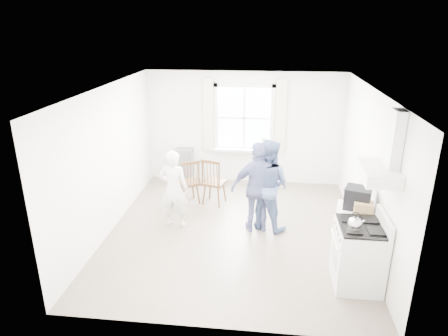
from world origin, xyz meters
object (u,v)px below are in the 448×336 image
at_px(gas_stove, 359,254).
at_px(windsor_chair_b, 212,177).
at_px(low_cabinet, 354,233).
at_px(windsor_chair_a, 190,178).
at_px(stereo_stack, 358,198).
at_px(person_mid, 267,185).
at_px(person_right, 259,188).
at_px(person_left, 174,189).

relative_size(gas_stove, windsor_chair_b, 1.09).
xyz_separation_m(low_cabinet, windsor_chair_a, (-2.99, 1.68, 0.15)).
relative_size(low_cabinet, windsor_chair_b, 0.88).
bearing_deg(low_cabinet, windsor_chair_a, 150.64).
height_order(windsor_chair_a, windsor_chair_b, windsor_chair_b).
relative_size(low_cabinet, stereo_stack, 1.94).
height_order(person_mid, person_right, person_mid).
bearing_deg(stereo_stack, windsor_chair_b, 145.54).
bearing_deg(person_mid, gas_stove, 154.65).
relative_size(stereo_stack, person_left, 0.31).
bearing_deg(stereo_stack, person_mid, 147.01).
bearing_deg(gas_stove, person_right, 135.65).
bearing_deg(stereo_stack, low_cabinet, 51.75).
bearing_deg(windsor_chair_a, person_left, -96.72).
bearing_deg(person_left, windsor_chair_a, -95.19).
distance_m(gas_stove, stereo_stack, 0.90).
bearing_deg(windsor_chair_a, gas_stove, -39.20).
relative_size(gas_stove, person_left, 0.75).
relative_size(stereo_stack, windsor_chair_b, 0.45).
bearing_deg(windsor_chair_a, windsor_chair_b, 2.70).
xyz_separation_m(low_cabinet, person_right, (-1.55, 0.75, 0.39)).
xyz_separation_m(stereo_stack, person_left, (-3.08, 0.76, -0.33)).
relative_size(low_cabinet, person_left, 0.61).
relative_size(gas_stove, person_mid, 0.66).
height_order(windsor_chair_a, person_right, person_right).
height_order(windsor_chair_b, person_mid, person_mid).
distance_m(windsor_chair_a, person_right, 1.73).
xyz_separation_m(person_left, person_mid, (1.69, 0.14, 0.11)).
bearing_deg(windsor_chair_a, person_mid, -26.85).
xyz_separation_m(windsor_chair_b, person_mid, (1.12, -0.82, 0.23)).
xyz_separation_m(stereo_stack, windsor_chair_a, (-2.97, 1.70, -0.47)).
xyz_separation_m(gas_stove, windsor_chair_b, (-2.46, 2.40, 0.14)).
bearing_deg(windsor_chair_b, low_cabinet, -33.94).
distance_m(stereo_stack, windsor_chair_b, 3.08).
height_order(gas_stove, windsor_chair_b, gas_stove).
xyz_separation_m(low_cabinet, person_mid, (-1.41, 0.88, 0.40)).
distance_m(person_left, person_right, 1.55).
xyz_separation_m(gas_stove, low_cabinet, (0.07, 0.70, -0.03)).
xyz_separation_m(windsor_chair_b, person_left, (-0.57, -0.97, 0.12)).
height_order(gas_stove, windsor_chair_a, gas_stove).
xyz_separation_m(stereo_stack, windsor_chair_b, (-2.51, 1.73, -0.44)).
relative_size(low_cabinet, person_right, 0.54).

